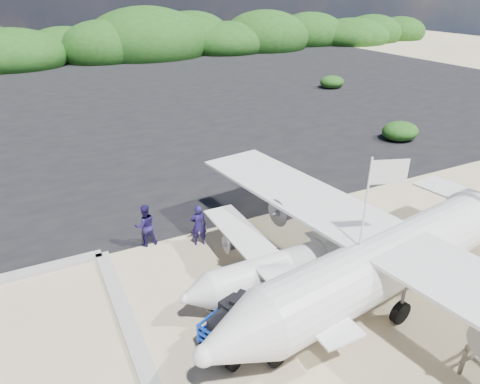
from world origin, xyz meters
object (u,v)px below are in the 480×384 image
object	(u,v)px
baggage_cart	(241,340)
crew_a	(199,225)
signboard	(406,261)
crew_c	(277,268)
aircraft_large	(309,107)
crew_b	(145,225)
flagpole	(350,315)
aircraft_small	(11,113)

from	to	relation	value
baggage_cart	crew_a	size ratio (longest dim) A/B	1.47
signboard	crew_c	size ratio (longest dim) A/B	1.05
aircraft_large	signboard	bearing A→B (deg)	56.08
baggage_cart	crew_b	size ratio (longest dim) A/B	1.45
signboard	crew_a	distance (m)	8.05
flagpole	signboard	world-z (taller)	flagpole
baggage_cart	aircraft_small	xyz separation A→B (m)	(-5.51, 30.72, 0.00)
crew_a	aircraft_small	distance (m)	26.15
baggage_cart	crew_a	distance (m)	5.50
flagpole	aircraft_small	world-z (taller)	flagpole
crew_b	crew_a	bearing A→B (deg)	154.32
baggage_cart	aircraft_large	distance (m)	27.32
crew_b	aircraft_large	distance (m)	23.61
aircraft_large	crew_c	bearing A→B (deg)	44.24
crew_b	aircraft_large	world-z (taller)	aircraft_large
flagpole	aircraft_large	xyz separation A→B (m)	(13.78, 21.73, 0.00)
signboard	crew_b	bearing A→B (deg)	136.57
flagpole	crew_a	world-z (taller)	flagpole
flagpole	aircraft_small	distance (m)	32.61
signboard	aircraft_large	xyz separation A→B (m)	(9.95, 20.38, 0.00)
flagpole	crew_c	bearing A→B (deg)	121.19
signboard	crew_a	size ratio (longest dim) A/B	0.96
crew_c	crew_a	bearing A→B (deg)	-88.54
crew_b	crew_c	world-z (taller)	crew_b
aircraft_small	crew_c	bearing A→B (deg)	105.02
crew_b	aircraft_large	bearing A→B (deg)	-140.63
flagpole	signboard	distance (m)	4.07
flagpole	baggage_cart	bearing A→B (deg)	170.21
flagpole	signboard	bearing A→B (deg)	19.38
flagpole	crew_b	bearing A→B (deg)	123.51
signboard	aircraft_large	bearing A→B (deg)	54.00
baggage_cart	crew_c	bearing A→B (deg)	12.79
baggage_cart	crew_b	distance (m)	6.43
crew_c	aircraft_small	world-z (taller)	crew_c
crew_b	aircraft_small	distance (m)	24.85
aircraft_large	crew_a	bearing A→B (deg)	35.82
baggage_cart	signboard	world-z (taller)	signboard
crew_b	crew_c	xyz separation A→B (m)	(3.21, -4.66, -0.09)
flagpole	crew_a	bearing A→B (deg)	114.20
aircraft_large	crew_b	bearing A→B (deg)	31.03
crew_c	aircraft_small	bearing A→B (deg)	-93.29
crew_a	crew_c	bearing A→B (deg)	124.03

